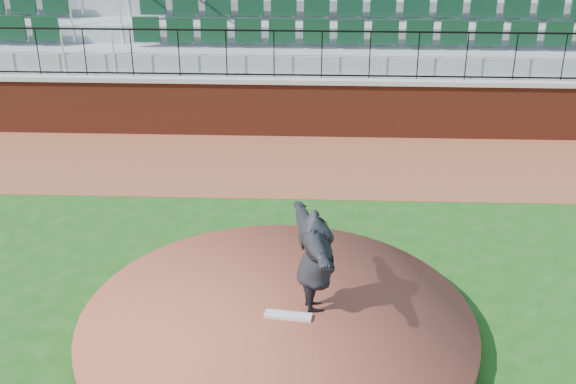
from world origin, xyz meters
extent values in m
plane|color=#1A4C15|center=(0.00, 0.00, 0.00)|extent=(90.00, 90.00, 0.00)
cube|color=brown|center=(0.00, 5.40, 0.01)|extent=(34.00, 3.20, 0.01)
cube|color=maroon|center=(0.00, 7.00, 0.60)|extent=(34.00, 0.35, 1.20)
cube|color=#B7B7B7|center=(0.00, 7.00, 1.25)|extent=(34.00, 0.45, 0.10)
cylinder|color=brown|center=(-0.08, -0.30, 0.12)|extent=(5.38, 5.38, 0.25)
cube|color=silver|center=(0.07, -0.20, 0.27)|extent=(0.66, 0.24, 0.04)
imported|color=black|center=(0.43, 0.02, 1.02)|extent=(0.92, 1.96, 1.54)
camera|label=1|loc=(0.39, -8.86, 6.45)|focal=48.39mm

